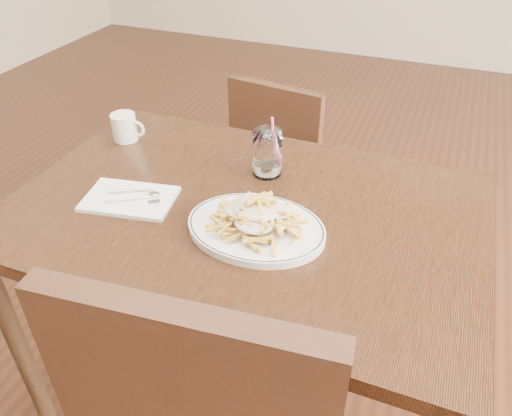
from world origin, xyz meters
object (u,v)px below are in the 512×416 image
at_px(table, 245,231).
at_px(coffee_mug, 125,127).
at_px(water_glass, 267,155).
at_px(chair_far, 284,160).
at_px(fries_plate, 256,228).
at_px(loaded_fries, 256,213).

height_order(table, coffee_mug, coffee_mug).
xyz_separation_m(water_glass, coffee_mug, (-0.48, 0.03, -0.02)).
xyz_separation_m(chair_far, water_glass, (0.13, -0.56, 0.35)).
bearing_deg(coffee_mug, fries_plate, -27.31).
xyz_separation_m(loaded_fries, coffee_mug, (-0.55, 0.29, -0.01)).
bearing_deg(chair_far, loaded_fries, -76.03).
bearing_deg(loaded_fries, water_glass, 104.95).
height_order(table, water_glass, water_glass).
xyz_separation_m(table, fries_plate, (0.07, -0.08, 0.09)).
bearing_deg(water_glass, chair_far, 103.50).
relative_size(fries_plate, water_glass, 2.21).
height_order(fries_plate, water_glass, water_glass).
bearing_deg(chair_far, coffee_mug, -123.45).
height_order(chair_far, fries_plate, chair_far).
bearing_deg(fries_plate, water_glass, 104.95).
distance_m(chair_far, fries_plate, 0.89).
bearing_deg(fries_plate, table, 128.38).
bearing_deg(table, coffee_mug, 157.44).
height_order(loaded_fries, water_glass, water_glass).
bearing_deg(water_glass, coffee_mug, 176.88).
relative_size(loaded_fries, coffee_mug, 2.43).
relative_size(water_glass, coffee_mug, 1.65).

